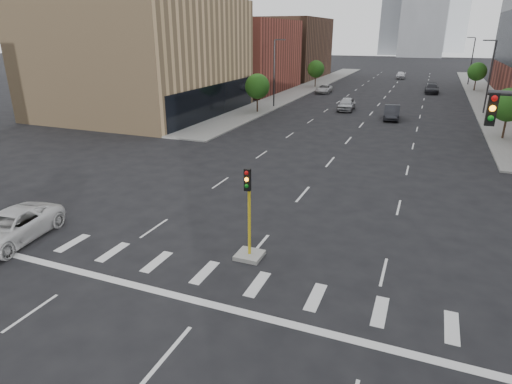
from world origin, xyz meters
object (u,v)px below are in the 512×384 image
Objects in this scene: car_far_left at (324,89)px; car_distant at (401,75)px; car_near_left at (346,104)px; car_mid_right at (392,112)px; car_deep_right at (432,89)px; median_traffic_signal at (249,239)px; parked_minivan at (10,228)px.

car_distant is (10.41, 31.00, 0.11)m from car_far_left.
car_mid_right is (6.29, -4.28, -0.02)m from car_near_left.
car_deep_right is (17.43, 6.59, 0.10)m from car_far_left.
median_traffic_signal is 89.49m from car_distant.
car_far_left is (-13.30, 20.61, -0.14)m from car_mid_right.
median_traffic_signal reaches higher than parked_minivan.
median_traffic_signal is 0.87× the size of car_near_left.
car_far_left is 1.06× the size of car_distant.
parked_minivan is (-1.20, -61.46, 0.09)m from car_far_left.
median_traffic_signal reaches higher than car_deep_right.
car_mid_right is 24.53m from car_far_left.
car_far_left is at bearing -161.01° from car_deep_right.
car_mid_right is 0.92× the size of car_deep_right.
median_traffic_signal is 12.07m from parked_minivan.
car_distant is (-7.02, 24.41, 0.01)m from car_deep_right.
parked_minivan reaches higher than car_far_left.
car_distant is at bearing 70.52° from car_far_left.
car_distant is 0.84× the size of parked_minivan.
car_distant reaches higher than car_deep_right.
car_deep_right is at bearing 77.06° from car_mid_right.
car_near_left is at bearing -116.17° from car_deep_right.
car_distant is at bearing 88.90° from car_mid_right.
car_near_left is at bearing -67.68° from car_far_left.
car_mid_right is 0.90× the size of parked_minivan.
car_mid_right is at bearing -100.35° from car_deep_right.
car_far_left is 0.91× the size of car_deep_right.
median_traffic_signal is 0.88× the size of car_far_left.
car_mid_right is at bearing 62.59° from parked_minivan.
parked_minivan is at bearing -107.03° from car_deep_right.
car_near_left is 7.61m from car_mid_right.
car_deep_right reaches higher than parked_minivan.
car_far_left is at bearing 110.54° from car_near_left.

